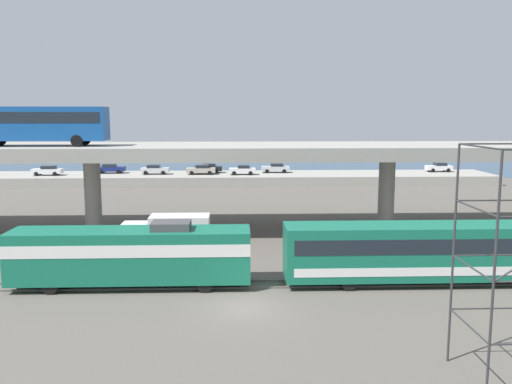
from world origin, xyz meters
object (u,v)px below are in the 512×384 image
service_truck_west (169,233)px  transit_bus_on_overpass (36,122)px  parked_car_5 (208,168)px  parked_car_2 (439,167)px  parked_car_0 (111,168)px  parked_car_6 (155,169)px  train_coach_lead (457,250)px  parked_car_7 (276,168)px  parked_car_1 (48,170)px  train_locomotive (119,253)px  parked_car_3 (201,169)px  parked_car_4 (243,170)px

service_truck_west → transit_bus_on_overpass: bearing=-28.0°
parked_car_5 → parked_car_2: bearing=-179.9°
parked_car_0 → parked_car_6: (7.28, -1.83, -0.00)m
train_coach_lead → service_truck_west: 21.04m
train_coach_lead → parked_car_5: 55.89m
parked_car_5 → parked_car_7: bearing=179.0°
parked_car_6 → parked_car_7: same height
parked_car_1 → parked_car_7: (35.31, 2.69, 0.00)m
parked_car_2 → parked_car_7: size_ratio=0.92×
train_locomotive → parked_car_5: (2.86, 52.67, 0.05)m
transit_bus_on_overpass → parked_car_7: 45.49m
service_truck_west → parked_car_3: size_ratio=1.52×
transit_bus_on_overpass → service_truck_west: transit_bus_on_overpass is taller
parked_car_0 → parked_car_5: 15.52m
train_coach_lead → train_locomotive: bearing=0.0°
transit_bus_on_overpass → parked_car_7: bearing=-121.8°
transit_bus_on_overpass → parked_car_6: (4.54, 36.34, -7.88)m
parked_car_7 → parked_car_1: bearing=4.4°
train_locomotive → parked_car_6: size_ratio=3.69×
train_coach_lead → transit_bus_on_overpass: 35.51m
service_truck_west → parked_car_3: (-0.19, 42.37, 0.61)m
parked_car_7 → parked_car_2: bearing=-179.4°
parked_car_0 → service_truck_west: bearing=-71.7°
parked_car_1 → parked_car_7: size_ratio=1.02×
parked_car_0 → parked_car_4: same height
service_truck_west → parked_car_4: 42.21m
parked_car_4 → parked_car_6: same height
train_coach_lead → parked_car_1: size_ratio=4.93×
parked_car_1 → parked_car_5: 24.64m
parked_car_5 → parked_car_0: bearing=0.3°
service_truck_west → parked_car_0: 46.96m
parked_car_5 → service_truck_west: bearing=89.0°
parked_car_4 → parked_car_0: bearing=-7.7°
parked_car_2 → parked_car_4: size_ratio=1.00×
parked_car_3 → parked_car_6: same height
parked_car_5 → parked_car_6: size_ratio=1.04×
transit_bus_on_overpass → service_truck_west: 16.04m
parked_car_0 → parked_car_3: 14.73m
train_locomotive → service_truck_west: (2.09, 8.01, -0.56)m
train_coach_lead → parked_car_5: (-18.68, 52.67, 0.07)m
transit_bus_on_overpass → parked_car_3: 38.67m
train_locomotive → parked_car_2: size_ratio=3.93×
train_coach_lead → parked_car_4: 51.47m
train_coach_lead → parked_car_7: train_coach_lead is taller
train_coach_lead → parked_car_3: size_ratio=4.95×
transit_bus_on_overpass → parked_car_1: transit_bus_on_overpass is taller
train_locomotive → train_coach_lead: 21.54m
train_locomotive → parked_car_4: size_ratio=3.92×
parked_car_0 → transit_bus_on_overpass: bearing=-85.9°
train_locomotive → parked_car_1: (-21.61, 49.80, 0.05)m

